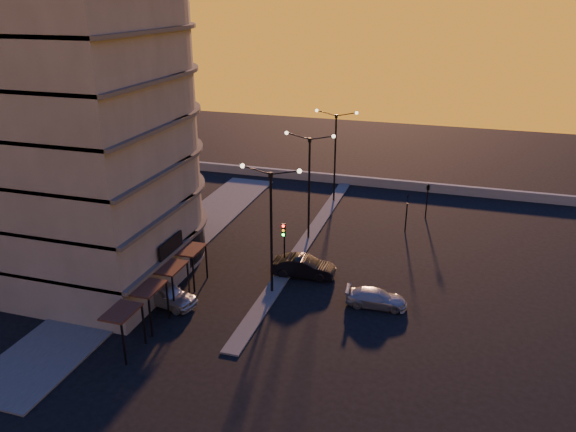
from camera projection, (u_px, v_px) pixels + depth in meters
The scene contains 14 objects.
ground at pixel (272, 292), 40.66m from camera, with size 120.00×120.00×0.00m, color black.
sidewalk_west at pixel (169, 251), 47.08m from camera, with size 5.00×40.00×0.12m, color #464644.
median at pixel (308, 238), 49.51m from camera, with size 1.20×36.00×0.12m, color #464644.
parapet at pixel (363, 181), 63.00m from camera, with size 44.00×0.50×1.00m, color slate.
building at pixel (85, 117), 40.13m from camera, with size 14.35×17.08×25.00m.
streetlamp_near at pixel (271, 221), 38.59m from camera, with size 4.32×0.32×9.51m.
streetlamp_mid at pixel (309, 178), 47.47m from camera, with size 4.32×0.32×9.51m.
streetlamp_far at pixel (335, 149), 56.34m from camera, with size 4.32×0.32×9.51m.
traffic_light_main at pixel (284, 240), 42.14m from camera, with size 0.28×0.44×4.25m.
signal_east_a at pixel (407, 212), 50.17m from camera, with size 0.13×0.16×3.60m.
signal_east_b at pixel (428, 188), 52.88m from camera, with size 0.42×1.99×3.60m.
car_hatchback at pixel (166, 294), 38.82m from camera, with size 1.87×4.64×1.58m, color #AEB2B7.
car_sedan at pixel (304, 267), 42.70m from camera, with size 1.67×4.80×1.58m, color black.
car_wagon at pixel (376, 298), 38.64m from camera, with size 1.72×4.24×1.23m, color #929499.
Camera 1 is at (11.68, -33.79, 20.19)m, focal length 35.00 mm.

